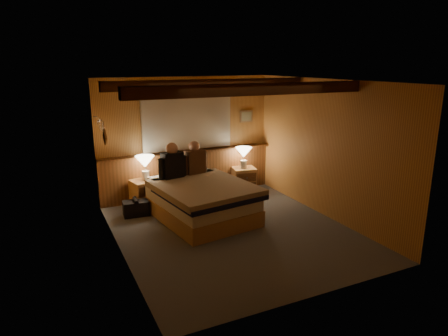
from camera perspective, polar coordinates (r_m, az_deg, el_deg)
floor at (r=6.60m, az=1.28°, el=-8.95°), size 4.20×4.20×0.00m
ceiling at (r=6.04m, az=1.42°, el=12.35°), size 4.20×4.20×0.00m
wall_back at (r=8.10m, az=-5.36°, el=4.39°), size 3.60×0.00×3.60m
wall_left at (r=5.66m, az=-15.16°, el=-0.66°), size 0.00×4.20×4.20m
wall_right at (r=7.19m, az=14.29°, el=2.64°), size 0.00×4.20×4.20m
wall_front at (r=4.51m, az=13.44°, el=-4.50°), size 3.60×0.00×3.60m
wainscot at (r=8.20m, az=-5.08°, el=-0.60°), size 3.60×0.23×0.94m
curtain_window at (r=7.99m, az=-5.24°, el=6.57°), size 2.18×0.09×1.11m
ceiling_beams at (r=6.18m, az=0.77°, el=11.57°), size 3.60×1.65×0.16m
coat_rail at (r=7.11m, az=-17.14°, el=6.15°), size 0.05×0.55×0.24m
framed_print at (r=8.58m, az=3.20°, el=7.38°), size 0.30×0.04×0.25m
bed at (r=6.99m, az=-3.20°, el=-4.63°), size 1.70×2.07×0.64m
nightstand_left at (r=7.75m, az=-11.24°, el=-3.55°), size 0.54×0.51×0.51m
nightstand_right at (r=8.48m, az=2.85°, el=-1.65°), size 0.54×0.51×0.51m
lamp_left at (r=7.60m, az=-11.22°, el=0.69°), size 0.36×0.36×0.47m
lamp_right at (r=8.31m, az=2.82°, el=2.06°), size 0.34×0.34×0.45m
person_left at (r=7.23m, az=-7.39°, el=0.67°), size 0.54×0.27×0.67m
person_right at (r=7.48m, az=-4.23°, el=1.14°), size 0.52×0.27×0.64m
duffel_bag at (r=7.35m, az=-12.47°, el=-5.60°), size 0.47×0.31×0.32m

